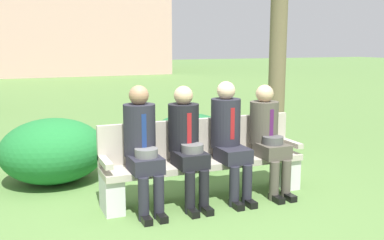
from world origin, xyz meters
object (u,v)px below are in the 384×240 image
(park_bench, at_px, (203,160))
(shrub_mid_lawn, at_px, (53,151))
(seated_man_centerleft, at_px, (187,140))
(seated_man_rightmost, at_px, (268,133))
(seated_man_centerright, at_px, (229,134))
(seated_man_leftmost, at_px, (142,143))
(shrub_near_bench, at_px, (190,139))

(park_bench, relative_size, shrub_mid_lawn, 1.79)
(seated_man_centerleft, bearing_deg, park_bench, 27.44)
(shrub_mid_lawn, bearing_deg, seated_man_rightmost, -30.46)
(seated_man_centerleft, bearing_deg, shrub_mid_lawn, 133.42)
(park_bench, xyz_separation_m, seated_man_centerright, (0.26, -0.13, 0.31))
(park_bench, bearing_deg, seated_man_rightmost, -10.10)
(park_bench, distance_m, seated_man_rightmost, 0.83)
(seated_man_leftmost, distance_m, seated_man_rightmost, 1.53)
(seated_man_centerright, bearing_deg, shrub_mid_lawn, 143.21)
(park_bench, bearing_deg, shrub_near_bench, 74.15)
(seated_man_centerleft, relative_size, shrub_mid_lawn, 0.99)
(seated_man_centerleft, distance_m, seated_man_centerright, 0.52)
(seated_man_leftmost, height_order, seated_man_centerright, seated_man_centerright)
(seated_man_rightmost, xyz_separation_m, shrub_mid_lawn, (-2.32, 1.36, -0.30))
(park_bench, relative_size, seated_man_rightmost, 1.85)
(shrub_near_bench, bearing_deg, seated_man_leftmost, -128.15)
(seated_man_leftmost, distance_m, seated_man_centerright, 1.02)
(seated_man_leftmost, xyz_separation_m, seated_man_centerleft, (0.50, -0.00, -0.01))
(seated_man_leftmost, bearing_deg, park_bench, 9.87)
(seated_man_rightmost, xyz_separation_m, shrub_near_bench, (-0.40, 1.45, -0.33))
(park_bench, bearing_deg, seated_man_centerright, -25.81)
(shrub_near_bench, bearing_deg, park_bench, -105.85)
(park_bench, bearing_deg, seated_man_centerleft, -152.56)
(seated_man_leftmost, height_order, shrub_near_bench, seated_man_leftmost)
(seated_man_rightmost, bearing_deg, seated_man_leftmost, 179.81)
(seated_man_centerleft, relative_size, seated_man_centerright, 0.98)
(seated_man_rightmost, height_order, shrub_near_bench, seated_man_rightmost)
(park_bench, xyz_separation_m, seated_man_rightmost, (0.77, -0.14, 0.28))
(seated_man_centerright, xyz_separation_m, shrub_mid_lawn, (-1.81, 1.35, -0.33))
(seated_man_centerright, xyz_separation_m, shrub_near_bench, (0.11, 1.44, -0.37))
(seated_man_leftmost, relative_size, seated_man_centerleft, 1.02)
(park_bench, distance_m, shrub_near_bench, 1.36)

